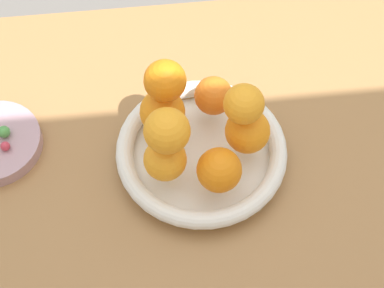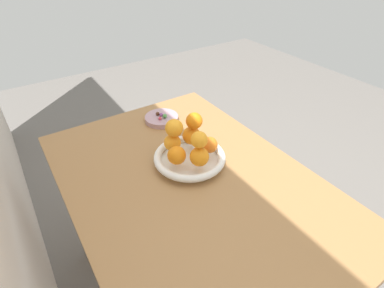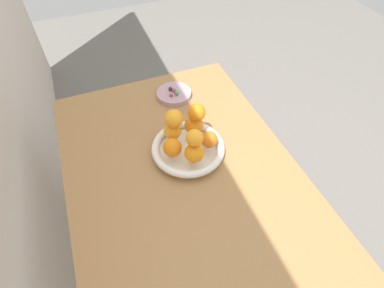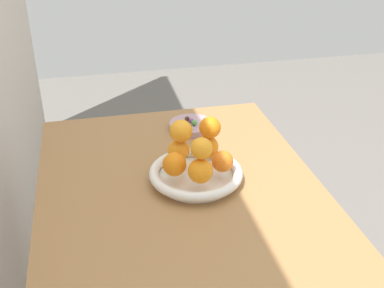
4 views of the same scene
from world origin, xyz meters
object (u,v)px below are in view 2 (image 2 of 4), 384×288
Objects in this scene: orange_4 at (172,143)px; orange_6 at (174,128)px; orange_1 at (199,157)px; candy_ball_0 at (161,114)px; candy_ball_1 at (165,116)px; orange_3 at (192,135)px; fruit_bowl at (190,158)px; orange_7 at (199,140)px; orange_0 at (177,155)px; candy_ball_2 at (160,118)px; candy_dish at (162,118)px; candy_ball_3 at (158,114)px; dining_table at (191,199)px; orange_5 at (194,121)px; orange_2 at (209,145)px.

orange_4 is 0.06m from orange_6.
orange_1 is 0.13m from orange_6.
candy_ball_0 is 0.82× the size of candy_ball_1.
orange_3 is 3.59× the size of candy_ball_1.
fruit_bowl is 0.13m from orange_7.
orange_0 is 1.03× the size of orange_4.
orange_4 is 0.25m from candy_ball_2.
orange_3 is 1.19× the size of orange_7.
orange_3 is (-0.26, 0.01, 0.06)m from candy_dish.
candy_ball_3 is at bearing -0.79° from orange_3.
orange_0 is at bearing 162.11° from candy_ball_2.
candy_dish is 2.17× the size of orange_3.
orange_0 is 1.12× the size of orange_7.
orange_1 reaches higher than candy_ball_1.
orange_7 reaches higher than dining_table.
orange_1 is 1.04× the size of orange_6.
dining_table is 0.42m from candy_dish.
orange_4 is (0.00, 0.08, -0.00)m from orange_3.
orange_5 is 0.11m from orange_7.
fruit_bowl is at bearing 69.01° from orange_2.
candy_dish is 9.47× the size of candy_ball_0.
orange_3 reaches higher than orange_1.
orange_1 reaches higher than orange_4.
candy_dish is at bearing -8.58° from orange_7.
candy_ball_0 is at bearing -14.80° from dining_table.
candy_ball_2 reaches higher than dining_table.
orange_1 reaches higher than candy_ball_2.
dining_table is 16.81× the size of orange_1.
orange_1 is 0.36m from candy_ball_2.
orange_5 is at bearing 178.35° from candy_ball_0.
orange_5 is 0.29m from candy_ball_0.
orange_6 is (0.08, 0.10, 0.06)m from orange_2.
fruit_bowl is at bearing -2.99° from orange_1.
orange_7 is (-0.04, -0.06, 0.06)m from orange_0.
orange_6 reaches higher than orange_1.
orange_6 reaches higher than orange_7.
orange_7 reaches higher than fruit_bowl.
dining_table is 0.26m from orange_6.
fruit_bowl is 0.32m from candy_dish.
orange_7 is at bearing -122.13° from orange_0.
candy_ball_3 reaches higher than candy_dish.
orange_0 reaches higher than candy_dish.
orange_4 reaches higher than candy_ball_1.
candy_ball_2 is (0.23, -0.07, -0.04)m from orange_4.
dining_table is at bearing -166.83° from orange_0.
candy_ball_1 reaches higher than candy_ball_3.
candy_dish is at bearing -19.84° from orange_4.
candy_ball_0 is (0.40, -0.10, 0.12)m from dining_table.
orange_3 is at bearing -38.99° from fruit_bowl.
orange_0 reaches higher than dining_table.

